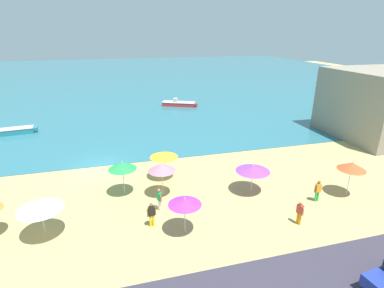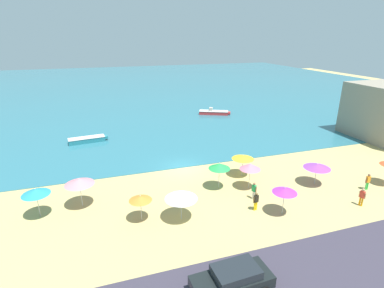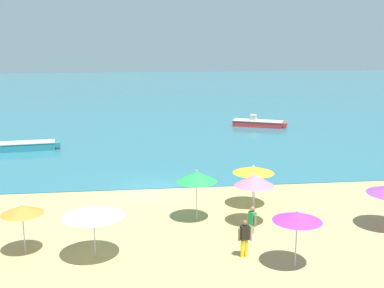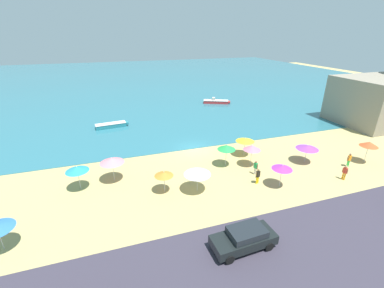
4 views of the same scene
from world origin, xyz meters
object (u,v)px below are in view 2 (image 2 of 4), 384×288
Objects in this scene: beach_umbrella_8 at (219,166)px; skiff_nearshore at (214,112)px; beach_umbrella_3 at (250,166)px; beach_umbrella_0 at (285,190)px; beach_umbrella_1 at (36,192)px; beach_umbrella_10 at (140,198)px; parked_car_1 at (233,279)px; beach_umbrella_6 at (243,157)px; beach_umbrella_9 at (79,181)px; bather_0 at (254,190)px; skiff_offshore at (87,140)px; bather_1 at (256,200)px; bather_2 at (368,181)px; bather_3 at (362,196)px; beach_umbrella_4 at (181,196)px; beach_umbrella_5 at (317,166)px.

skiff_nearshore is at bearing 69.00° from beach_umbrella_8.
beach_umbrella_3 is at bearing -18.44° from beach_umbrella_8.
beach_umbrella_1 reaches higher than beach_umbrella_0.
beach_umbrella_1 is 15.07m from beach_umbrella_8.
beach_umbrella_10 is 0.48× the size of parked_car_1.
beach_umbrella_6 is 0.88× the size of beach_umbrella_9.
skiff_offshore is at bearing 125.00° from bather_0.
skiff_nearshore is (17.32, 28.22, -1.50)m from beach_umbrella_10.
beach_umbrella_0 is 19.06m from beach_umbrella_1.
beach_umbrella_3 is 3.90m from bather_1.
bather_2 is (11.39, -0.13, -0.00)m from bather_1.
beach_umbrella_9 is 1.63× the size of bather_3.
bather_0 is 0.31× the size of skiff_offshore.
beach_umbrella_1 is 0.49× the size of skiff_offshore.
beach_umbrella_0 is 7.15m from beach_umbrella_6.
beach_umbrella_10 is 9.16m from bather_1.
beach_umbrella_10 is at bearing -39.01° from beach_umbrella_9.
skiff_nearshore reaches higher than skiff_offshore.
beach_umbrella_4 is 0.97× the size of beach_umbrella_8.
beach_umbrella_4 is at bearing -116.36° from skiff_nearshore.
beach_umbrella_0 is 6.74m from beach_umbrella_5.
beach_umbrella_6 is at bearing 147.21° from bather_2.
bather_3 is at bearing -89.40° from skiff_nearshore.
beach_umbrella_3 is 1.03× the size of beach_umbrella_4.
bather_0 is at bearing -105.97° from beach_umbrella_3.
beach_umbrella_3 is 9.36m from bather_3.
parked_car_1 is (-7.16, -12.93, -1.16)m from beach_umbrella_6.
skiff_offshore is at bearing 105.30° from parked_car_1.
beach_umbrella_6 reaches higher than bather_3.
beach_umbrella_9 is 0.57× the size of parked_car_1.
beach_umbrella_6 is 1.43× the size of bather_3.
beach_umbrella_3 reaches higher than beach_umbrella_5.
bather_2 is 29.95m from skiff_nearshore.
beach_umbrella_8 reaches higher than parked_car_1.
beach_umbrella_8 is 1.62× the size of bather_2.
beach_umbrella_4 is (-7.82, 1.77, -0.09)m from beach_umbrella_0.
bather_2 is at bearing -2.51° from beach_umbrella_4.
bather_3 is (14.72, -2.74, -1.11)m from beach_umbrella_4.
beach_umbrella_8 is at bearing 147.40° from bather_3.
skiff_nearshore is (14.38, 29.02, -1.59)m from beach_umbrella_4.
beach_umbrella_8 is at bearing -111.00° from skiff_nearshore.
parked_car_1 is (11.16, -11.31, -1.32)m from beach_umbrella_1.
beach_umbrella_3 is at bearing 160.58° from bather_2.
bather_1 reaches higher than skiff_offshore.
beach_umbrella_10 reaches higher than skiff_nearshore.
bather_0 is 8.77m from bather_3.
beach_umbrella_6 is 1.44× the size of bather_0.
bather_1 is 0.35× the size of parked_car_1.
beach_umbrella_4 is 17.49m from bather_2.
beach_umbrella_10 reaches higher than parked_car_1.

